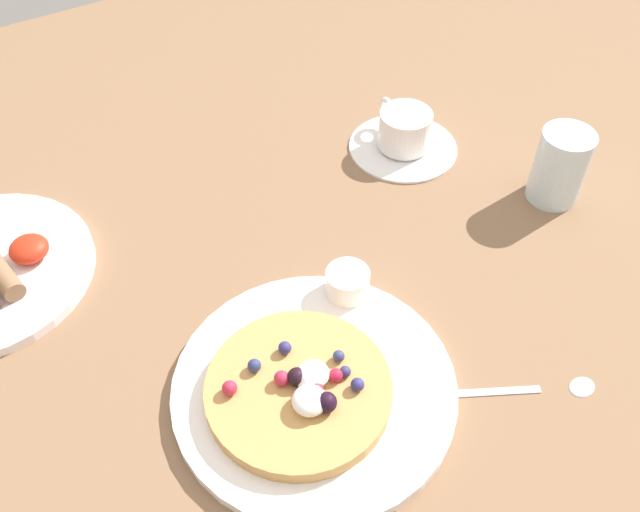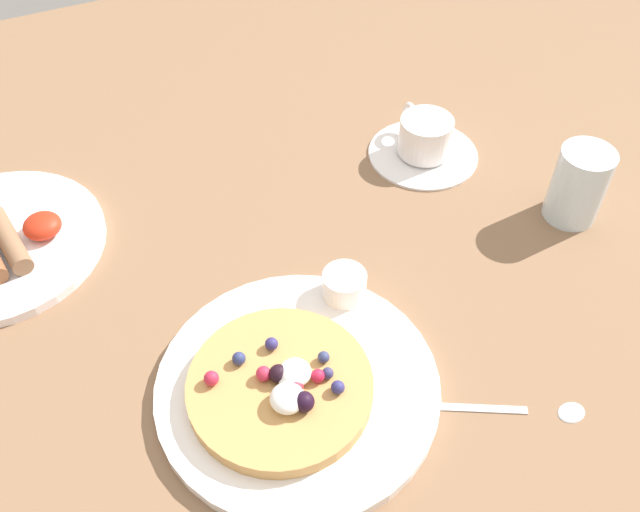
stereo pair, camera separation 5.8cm
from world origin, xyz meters
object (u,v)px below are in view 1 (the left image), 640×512
at_px(coffee_saucer, 403,146).
at_px(water_glass, 560,166).
at_px(syrup_ramekin, 347,282).
at_px(coffee_cup, 404,128).
at_px(pancake_plate, 314,388).
at_px(teaspoon, 553,388).

xyz_separation_m(coffee_saucer, water_glass, (0.11, -0.18, 0.04)).
bearing_deg(water_glass, syrup_ramekin, -178.68).
xyz_separation_m(coffee_saucer, coffee_cup, (0.00, 0.00, 0.03)).
bearing_deg(syrup_ramekin, water_glass, 1.32).
bearing_deg(coffee_saucer, water_glass, -59.14).
distance_m(syrup_ramekin, coffee_cup, 0.28).
bearing_deg(pancake_plate, coffee_saucer, 41.31).
height_order(pancake_plate, coffee_cup, coffee_cup).
relative_size(pancake_plate, coffee_saucer, 1.90).
height_order(syrup_ramekin, water_glass, water_glass).
relative_size(syrup_ramekin, coffee_cup, 0.49).
bearing_deg(syrup_ramekin, coffee_saucer, 41.03).
height_order(syrup_ramekin, teaspoon, syrup_ramekin).
relative_size(pancake_plate, water_glass, 2.91).
height_order(syrup_ramekin, coffee_cup, coffee_cup).
relative_size(syrup_ramekin, water_glass, 0.50).
xyz_separation_m(coffee_cup, water_glass, (0.10, -0.18, 0.01)).
relative_size(syrup_ramekin, coffee_saucer, 0.33).
xyz_separation_m(pancake_plate, water_glass, (0.41, 0.09, 0.04)).
height_order(coffee_cup, teaspoon, coffee_cup).
xyz_separation_m(coffee_cup, teaspoon, (-0.10, -0.39, -0.03)).
relative_size(pancake_plate, teaspoon, 2.19).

